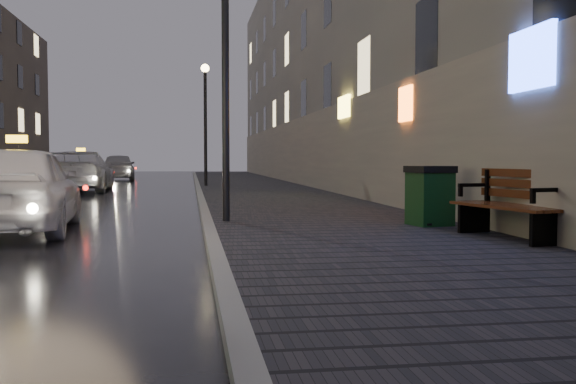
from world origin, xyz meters
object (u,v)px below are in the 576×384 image
at_px(taxi_near, 18,188).
at_px(trash_bin, 430,195).
at_px(taxi_mid, 81,171).
at_px(taxi_far, 51,171).
at_px(bench, 513,204).
at_px(car_far, 118,167).
at_px(lamp_far, 205,109).
at_px(lamp_near, 225,45).

bearing_deg(taxi_near, trash_bin, 165.86).
bearing_deg(trash_bin, taxi_near, 159.50).
distance_m(taxi_mid, taxi_far, 8.48).
bearing_deg(trash_bin, taxi_mid, 107.28).
xyz_separation_m(trash_bin, taxi_mid, (-8.61, 16.05, 0.12)).
distance_m(bench, car_far, 32.65).
xyz_separation_m(trash_bin, taxi_near, (-7.32, 1.23, 0.12)).
relative_size(lamp_far, trash_bin, 4.98).
distance_m(lamp_near, bench, 5.98).
distance_m(lamp_far, car_far, 13.28).
bearing_deg(taxi_far, car_far, 68.78).
bearing_deg(taxi_far, lamp_near, -63.82).
height_order(taxi_near, taxi_mid, taxi_near).
bearing_deg(car_far, lamp_far, 107.03).
bearing_deg(lamp_far, bench, -78.10).
height_order(bench, taxi_near, taxi_near).
xyz_separation_m(taxi_mid, car_far, (0.04, 13.30, 0.01)).
distance_m(lamp_near, lamp_far, 16.00).
height_order(lamp_far, car_far, lamp_far).
distance_m(bench, trash_bin, 2.07).
height_order(taxi_mid, car_far, car_far).
bearing_deg(lamp_far, lamp_near, -90.00).
bearing_deg(taxi_mid, bench, 114.98).
bearing_deg(taxi_far, trash_bin, -57.51).
height_order(taxi_mid, taxi_far, taxi_mid).
bearing_deg(bench, car_far, 96.16).
height_order(lamp_near, trash_bin, lamp_near).
xyz_separation_m(taxi_mid, taxi_far, (-2.82, 7.99, -0.15)).
distance_m(lamp_far, trash_bin, 17.93).
relative_size(bench, trash_bin, 2.00).
xyz_separation_m(lamp_near, taxi_mid, (-5.05, 14.71, -2.68)).
xyz_separation_m(taxi_far, car_far, (2.85, 5.30, 0.16)).
xyz_separation_m(lamp_far, bench, (4.08, -19.35, -2.82)).
xyz_separation_m(taxi_near, taxi_far, (-4.11, 22.81, -0.15)).
distance_m(lamp_far, taxi_mid, 5.86).
relative_size(lamp_far, bench, 2.48).
relative_size(lamp_far, car_far, 1.10).
relative_size(bench, taxi_far, 0.45).
height_order(lamp_near, taxi_far, lamp_near).
relative_size(taxi_near, car_far, 1.00).
distance_m(taxi_near, taxi_mid, 14.87).
bearing_deg(lamp_far, taxi_mid, -165.65).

